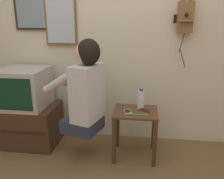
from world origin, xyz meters
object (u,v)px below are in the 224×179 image
framed_picture (32,12)px  water_bottle (141,99)px  television (24,88)px  wall_phone_antique (185,17)px  toothbrush (137,114)px  cell_phone_held (128,112)px  cell_phone_spare (144,110)px  person (85,88)px  wall_mirror (61,20)px

framed_picture → water_bottle: bearing=-14.3°
television → wall_phone_antique: wall_phone_antique is taller
toothbrush → cell_phone_held: bearing=56.8°
wall_phone_antique → framed_picture: framed_picture is taller
cell_phone_held → cell_phone_spare: bearing=6.7°
wall_phone_antique → cell_phone_held: 1.19m
water_bottle → television: bearing=178.5°
toothbrush → framed_picture: bearing=64.7°
television → cell_phone_held: size_ratio=3.84×
person → wall_mirror: wall_mirror is taller
water_bottle → wall_mirror: bearing=161.1°
television → toothbrush: (1.32, -0.24, -0.16)m
person → toothbrush: 0.59m
person → wall_phone_antique: (1.00, 0.48, 0.70)m
cell_phone_spare → toothbrush: (-0.07, -0.13, 0.00)m
wall_mirror → water_bottle: wall_mirror is taller
television → water_bottle: size_ratio=2.41×
water_bottle → toothbrush: bearing=-98.2°
person → water_bottle: 0.62m
water_bottle → toothbrush: (-0.03, -0.20, -0.09)m
framed_picture → wall_mirror: 0.35m
person → cell_phone_held: (0.43, 0.05, -0.25)m
person → wall_mirror: (-0.39, 0.52, 0.66)m
cell_phone_spare → water_bottle: 0.13m
framed_picture → water_bottle: framed_picture is taller
cell_phone_spare → television: bearing=110.4°
cell_phone_spare → toothbrush: toothbrush is taller
person → toothbrush: person is taller
wall_mirror → framed_picture: bearing=179.5°
framed_picture → water_bottle: 1.62m
person → cell_phone_spare: size_ratio=7.09×
wall_mirror → water_bottle: size_ratio=2.72×
framed_picture → wall_mirror: bearing=-0.5°
person → toothbrush: bearing=-73.9°
wall_mirror → toothbrush: 1.41m
television → wall_mirror: (0.39, 0.29, 0.75)m
television → toothbrush: size_ratio=2.74×
water_bottle → cell_phone_spare: bearing=-58.9°
framed_picture → wall_phone_antique: bearing=-1.5°
wall_phone_antique → wall_mirror: bearing=178.3°
person → toothbrush: size_ratio=5.14×
wall_phone_antique → water_bottle: size_ratio=3.49×
cell_phone_spare → water_bottle: water_bottle is taller
cell_phone_held → cell_phone_spare: size_ratio=0.98×
wall_mirror → cell_phone_spare: 1.41m
wall_phone_antique → person: bearing=-154.6°
person → cell_phone_held: size_ratio=7.21×
framed_picture → person: bearing=-35.2°
cell_phone_spare → water_bottle: size_ratio=0.64×
person → television: bearing=91.6°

